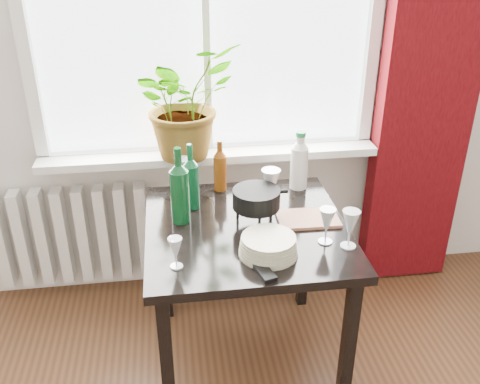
{
  "coord_description": "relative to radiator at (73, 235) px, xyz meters",
  "views": [
    {
      "loc": [
        -0.2,
        -0.38,
        1.91
      ],
      "look_at": [
        0.07,
        1.55,
        0.9
      ],
      "focal_mm": 40.0,
      "sensor_mm": 36.0,
      "label": 1
    }
  ],
  "objects": [
    {
      "name": "windowsill",
      "position": [
        0.75,
        -0.03,
        0.44
      ],
      "size": [
        1.72,
        0.2,
        0.04
      ],
      "color": "white",
      "rests_on": "ground"
    },
    {
      "name": "curtain",
      "position": [
        1.87,
        -0.06,
        0.92
      ],
      "size": [
        0.5,
        0.12,
        2.56
      ],
      "color": "#3B0508",
      "rests_on": "ground"
    },
    {
      "name": "radiator",
      "position": [
        0.0,
        0.0,
        0.0
      ],
      "size": [
        0.8,
        0.1,
        0.55
      ],
      "color": "silver",
      "rests_on": "ground"
    },
    {
      "name": "table",
      "position": [
        0.85,
        -0.63,
        0.27
      ],
      "size": [
        0.85,
        0.85,
        0.74
      ],
      "color": "black",
      "rests_on": "ground"
    },
    {
      "name": "potted_plant",
      "position": [
        0.63,
        -0.07,
        0.74
      ],
      "size": [
        0.66,
        0.64,
        0.55
      ],
      "primitive_type": "imported",
      "rotation": [
        0.0,
        0.0,
        0.63
      ],
      "color": "#326F1D",
      "rests_on": "windowsill"
    },
    {
      "name": "wine_bottle_left",
      "position": [
        0.58,
        -0.55,
        0.53
      ],
      "size": [
        0.09,
        0.09,
        0.35
      ],
      "primitive_type": null,
      "rotation": [
        0.0,
        0.0,
        -0.11
      ],
      "color": "#0B3C1A",
      "rests_on": "table"
    },
    {
      "name": "wine_bottle_right",
      "position": [
        0.63,
        -0.43,
        0.51
      ],
      "size": [
        0.08,
        0.08,
        0.31
      ],
      "primitive_type": null,
      "rotation": [
        0.0,
        0.0,
        0.19
      ],
      "color": "#0C4022",
      "rests_on": "table"
    },
    {
      "name": "bottle_amber",
      "position": [
        0.78,
        -0.27,
        0.49
      ],
      "size": [
        0.08,
        0.08,
        0.25
      ],
      "primitive_type": null,
      "rotation": [
        0.0,
        0.0,
        -0.28
      ],
      "color": "#71350C",
      "rests_on": "table"
    },
    {
      "name": "cleaning_bottle",
      "position": [
        1.15,
        -0.3,
        0.51
      ],
      "size": [
        0.09,
        0.09,
        0.29
      ],
      "primitive_type": null,
      "rotation": [
        0.0,
        0.0,
        -0.16
      ],
      "color": "silver",
      "rests_on": "table"
    },
    {
      "name": "wineglass_front_right",
      "position": [
        1.15,
        -0.8,
        0.44
      ],
      "size": [
        0.09,
        0.09,
        0.16
      ],
      "primitive_type": null,
      "rotation": [
        0.0,
        0.0,
        -0.43
      ],
      "color": "#AFB6BD",
      "rests_on": "table"
    },
    {
      "name": "wineglass_far_right",
      "position": [
        1.23,
        -0.84,
        0.44
      ],
      "size": [
        0.07,
        0.07,
        0.17
      ],
      "primitive_type": null,
      "rotation": [
        0.0,
        0.0,
        0.01
      ],
      "color": "silver",
      "rests_on": "table"
    },
    {
      "name": "wineglass_back_center",
      "position": [
        0.98,
        -0.5,
        0.46
      ],
      "size": [
        0.11,
        0.11,
        0.2
      ],
      "primitive_type": null,
      "rotation": [
        0.0,
        0.0,
        0.43
      ],
      "color": "silver",
      "rests_on": "table"
    },
    {
      "name": "wineglass_back_left",
      "position": [
        0.61,
        -0.3,
        0.45
      ],
      "size": [
        0.08,
        0.08,
        0.19
      ],
      "primitive_type": null,
      "rotation": [
        0.0,
        0.0,
        0.06
      ],
      "color": "silver",
      "rests_on": "table"
    },
    {
      "name": "wineglass_front_left",
      "position": [
        0.55,
        -0.89,
        0.42
      ],
      "size": [
        0.06,
        0.06,
        0.13
      ],
      "primitive_type": null,
      "rotation": [
        0.0,
        0.0,
        -0.18
      ],
      "color": "white",
      "rests_on": "table"
    },
    {
      "name": "plate_stack",
      "position": [
        0.9,
        -0.85,
        0.4
      ],
      "size": [
        0.25,
        0.25,
        0.07
      ],
      "primitive_type": "cylinder",
      "rotation": [
        0.0,
        0.0,
        -0.08
      ],
      "color": "beige",
      "rests_on": "table"
    },
    {
      "name": "fondue_pot",
      "position": [
        0.89,
        -0.61,
        0.44
      ],
      "size": [
        0.25,
        0.22,
        0.16
      ],
      "primitive_type": null,
      "rotation": [
        0.0,
        0.0,
        -0.11
      ],
      "color": "black",
      "rests_on": "table"
    },
    {
      "name": "tv_remote",
      "position": [
        0.86,
        -0.96,
        0.37
      ],
      "size": [
        0.09,
        0.18,
        0.02
      ],
      "primitive_type": "cube",
      "rotation": [
        0.0,
        0.0,
        0.26
      ],
      "color": "black",
      "rests_on": "table"
    },
    {
      "name": "cutting_board",
      "position": [
        1.12,
        -0.62,
        0.37
      ],
      "size": [
        0.27,
        0.18,
        0.01
      ],
      "primitive_type": "cube",
      "rotation": [
        0.0,
        0.0,
        -0.02
      ],
      "color": "#A06248",
      "rests_on": "table"
    }
  ]
}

